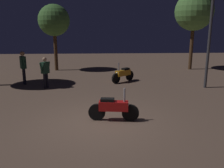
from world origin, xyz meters
TOP-DOWN VIEW (x-y plane):
  - ground_plane at (0.00, 0.00)m, footprint 40.00×40.00m
  - motorcycle_red_foreground at (0.50, 0.17)m, footprint 1.66×0.41m
  - motorcycle_orange_parked_left at (1.36, 5.79)m, footprint 1.32×1.16m
  - person_rider_beside at (-3.95, 5.48)m, footprint 0.43×0.61m
  - person_bystander_far at (-2.63, 4.62)m, footprint 0.46×0.59m
  - streetlamp_near at (5.39, 4.29)m, footprint 0.36×0.36m
  - tree_left_bg at (-2.97, 9.65)m, footprint 2.11×2.11m
  - tree_right_bg at (6.57, 9.54)m, footprint 2.62×2.62m

SIDE VIEW (x-z plane):
  - ground_plane at x=0.00m, z-range 0.00..0.00m
  - motorcycle_red_foreground at x=0.50m, z-range -0.12..0.99m
  - motorcycle_orange_parked_left at x=1.36m, z-range -0.12..0.99m
  - person_bystander_far at x=-2.63m, z-range 0.14..1.70m
  - person_rider_beside at x=-3.95m, z-range 0.18..1.94m
  - streetlamp_near at x=5.39m, z-range 0.65..5.25m
  - tree_left_bg at x=-2.97m, z-range 1.14..5.62m
  - tree_right_bg at x=6.57m, z-range 1.33..6.64m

